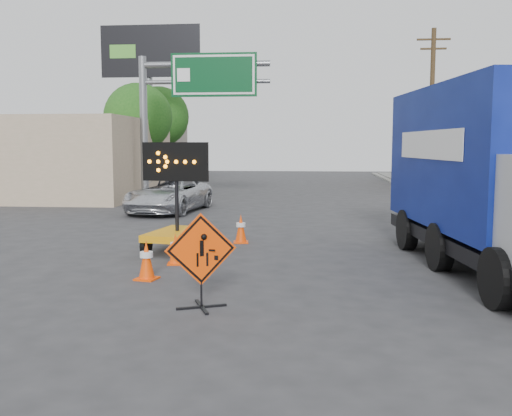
# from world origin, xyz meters

# --- Properties ---
(ground) EXTENTS (100.00, 100.00, 0.00)m
(ground) POSITION_xyz_m (0.00, 0.00, 0.00)
(ground) COLOR #2D2D30
(ground) RESTS_ON ground
(curb_right) EXTENTS (0.40, 60.00, 0.12)m
(curb_right) POSITION_xyz_m (7.20, 15.00, 0.06)
(curb_right) COLOR gray
(curb_right) RESTS_ON ground
(sidewalk_right) EXTENTS (4.00, 60.00, 0.15)m
(sidewalk_right) POSITION_xyz_m (9.50, 15.00, 0.07)
(sidewalk_right) COLOR gray
(sidewalk_right) RESTS_ON ground
(storefront_left_near) EXTENTS (14.00, 10.00, 4.00)m
(storefront_left_near) POSITION_xyz_m (-14.00, 20.00, 2.00)
(storefront_left_near) COLOR tan
(storefront_left_near) RESTS_ON ground
(storefront_left_far) EXTENTS (12.00, 10.00, 4.40)m
(storefront_left_far) POSITION_xyz_m (-15.00, 34.00, 2.20)
(storefront_left_far) COLOR gray
(storefront_left_far) RESTS_ON ground
(building_right_far) EXTENTS (10.00, 14.00, 4.60)m
(building_right_far) POSITION_xyz_m (13.00, 30.00, 2.30)
(building_right_far) COLOR tan
(building_right_far) RESTS_ON ground
(highway_gantry) EXTENTS (6.18, 0.38, 6.90)m
(highway_gantry) POSITION_xyz_m (-4.43, 17.96, 5.07)
(highway_gantry) COLOR slate
(highway_gantry) RESTS_ON ground
(billboard) EXTENTS (6.10, 0.54, 9.85)m
(billboard) POSITION_xyz_m (-8.35, 25.87, 7.35)
(billboard) COLOR slate
(billboard) RESTS_ON ground
(utility_pole_far) EXTENTS (1.80, 0.26, 9.00)m
(utility_pole_far) POSITION_xyz_m (8.00, 24.00, 4.68)
(utility_pole_far) COLOR #45361D
(utility_pole_far) RESTS_ON ground
(tree_left_near) EXTENTS (3.71, 3.71, 6.03)m
(tree_left_near) POSITION_xyz_m (-8.00, 22.00, 4.16)
(tree_left_near) COLOR #45361D
(tree_left_near) RESTS_ON ground
(tree_left_far) EXTENTS (4.10, 4.10, 6.66)m
(tree_left_far) POSITION_xyz_m (-9.00, 30.00, 4.60)
(tree_left_far) COLOR #45361D
(tree_left_far) RESTS_ON ground
(construction_sign) EXTENTS (1.11, 0.80, 1.58)m
(construction_sign) POSITION_xyz_m (-0.36, 0.43, 0.84)
(construction_sign) COLOR black
(construction_sign) RESTS_ON ground
(arrow_board) EXTENTS (1.72, 2.10, 2.75)m
(arrow_board) POSITION_xyz_m (-1.93, 5.37, 0.62)
(arrow_board) COLOR orange
(arrow_board) RESTS_ON ground
(pickup_truck) EXTENTS (2.91, 5.24, 1.39)m
(pickup_truck) POSITION_xyz_m (-4.25, 13.71, 0.69)
(pickup_truck) COLOR silver
(pickup_truck) RESTS_ON ground
(box_truck) EXTENTS (3.38, 8.60, 3.98)m
(box_truck) POSITION_xyz_m (5.37, 3.80, 1.80)
(box_truck) COLOR black
(box_truck) RESTS_ON ground
(cone_a) EXTENTS (0.48, 0.48, 0.80)m
(cone_a) POSITION_xyz_m (-1.84, 2.31, 0.40)
(cone_a) COLOR #FF4505
(cone_a) RESTS_ON ground
(cone_b) EXTENTS (0.41, 0.41, 0.71)m
(cone_b) POSITION_xyz_m (-1.61, 3.81, 0.35)
(cone_b) COLOR #FF4505
(cone_b) RESTS_ON ground
(cone_c) EXTENTS (0.45, 0.45, 0.79)m
(cone_c) POSITION_xyz_m (-0.49, 6.76, 0.39)
(cone_c) COLOR #FF4505
(cone_c) RESTS_ON ground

